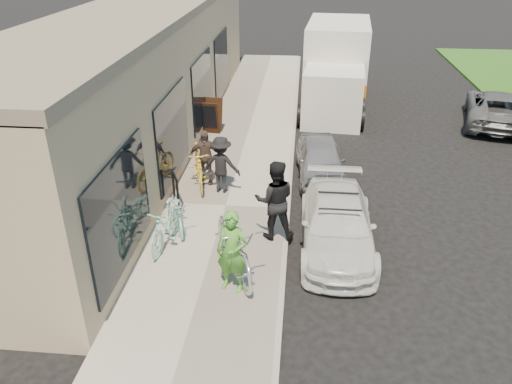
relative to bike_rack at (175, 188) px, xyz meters
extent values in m
plane|color=black|center=(3.19, -2.81, -0.68)|extent=(120.00, 120.00, 0.00)
cube|color=#A09C90|center=(1.19, 0.19, -0.61)|extent=(3.00, 34.00, 0.15)
cube|color=gray|center=(2.74, 0.19, -0.62)|extent=(0.12, 34.00, 0.13)
cube|color=tan|center=(-2.06, 5.19, 1.32)|extent=(3.50, 20.00, 4.00)
cube|color=#766959|center=(-2.06, 5.19, 3.42)|extent=(3.60, 20.00, 0.25)
cube|color=black|center=(-0.29, -2.81, 0.92)|extent=(0.06, 3.00, 2.20)
cube|color=black|center=(-0.29, 1.19, 0.92)|extent=(0.06, 3.00, 2.20)
cube|color=black|center=(-0.29, 5.19, 0.92)|extent=(0.06, 3.00, 2.20)
cube|color=black|center=(-0.29, 9.19, 0.92)|extent=(0.06, 3.00, 2.20)
cylinder|color=black|center=(0.12, -0.26, -0.11)|extent=(0.06, 0.06, 0.85)
cylinder|color=black|center=(-0.12, 0.26, -0.11)|extent=(0.06, 0.06, 0.85)
cylinder|color=black|center=(0.00, 0.00, 0.32)|extent=(0.29, 0.54, 0.06)
cube|color=black|center=(-0.07, 5.01, 0.03)|extent=(0.71, 0.37, 1.11)
cube|color=black|center=(-0.02, 5.41, 0.03)|extent=(0.71, 0.37, 1.11)
cube|color=black|center=(-0.08, 4.97, 0.09)|extent=(0.56, 0.26, 0.80)
imported|color=silver|center=(3.86, -1.12, -0.12)|extent=(1.58, 3.86, 1.12)
cylinder|color=black|center=(3.86, -1.54, 0.46)|extent=(0.89, 0.04, 0.04)
cylinder|color=black|center=(3.86, -0.79, 0.46)|extent=(0.89, 0.04, 0.04)
imported|color=gray|center=(3.56, 2.34, -0.14)|extent=(1.49, 3.26, 1.08)
cube|color=silver|center=(4.06, 6.89, 0.30)|extent=(2.22, 2.22, 1.96)
cube|color=black|center=(4.06, 6.89, 0.71)|extent=(1.90, 0.22, 0.93)
cube|color=silver|center=(4.31, 9.96, 0.91)|extent=(2.71, 4.50, 2.99)
cube|color=#CD5F0C|center=(4.31, 9.96, 0.25)|extent=(2.73, 4.52, 0.57)
cylinder|color=black|center=(3.00, 6.46, -0.27)|extent=(0.32, 0.84, 0.82)
cylinder|color=black|center=(5.05, 6.29, -0.27)|extent=(0.32, 0.84, 0.82)
cylinder|color=black|center=(3.09, 7.59, -0.27)|extent=(0.32, 0.84, 0.82)
cylinder|color=black|center=(5.14, 7.42, -0.27)|extent=(0.32, 0.84, 0.82)
cylinder|color=black|center=(3.40, 11.48, -0.27)|extent=(0.32, 0.84, 0.82)
cylinder|color=black|center=(5.46, 11.32, -0.27)|extent=(0.32, 0.84, 0.82)
imported|color=#535558|center=(9.95, 7.39, -0.08)|extent=(3.05, 4.68, 1.20)
imported|color=silver|center=(1.77, -2.41, 0.07)|extent=(1.66, 2.42, 1.20)
imported|color=#4D9933|center=(1.81, -3.02, 0.30)|extent=(0.69, 0.54, 1.66)
imported|color=black|center=(2.48, -1.11, 0.38)|extent=(0.96, 0.78, 1.83)
imported|color=#8ACEBE|center=(0.20, -1.68, -0.03)|extent=(0.70, 1.71, 1.00)
imported|color=#8ACEBE|center=(0.29, -0.94, -0.13)|extent=(0.99, 1.60, 0.79)
imported|color=yellow|center=(0.32, 1.23, 0.02)|extent=(1.00, 1.90, 1.10)
imported|color=black|center=(0.99, 0.96, 0.22)|extent=(1.05, 0.70, 1.51)
imported|color=#513F3A|center=(0.48, 1.39, 0.22)|extent=(0.90, 0.43, 1.50)
camera|label=1|loc=(2.97, -10.56, 5.55)|focal=35.00mm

